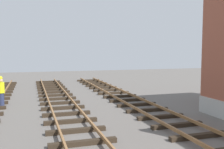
{
  "coord_description": "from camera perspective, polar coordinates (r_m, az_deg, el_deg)",
  "views": [
    {
      "loc": [
        -4.78,
        -3.69,
        3.39
      ],
      "look_at": [
        -0.62,
        9.55,
        2.13
      ],
      "focal_mm": 41.57,
      "sensor_mm": 36.0,
      "label": 1
    }
  ],
  "objects": [
    {
      "name": "track_worker_foreground",
      "position": [
        17.11,
        -23.2,
        -3.49
      ],
      "size": [
        0.4,
        0.4,
        1.87
      ],
      "color": "#262D4C",
      "rests_on": "ground"
    }
  ]
}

